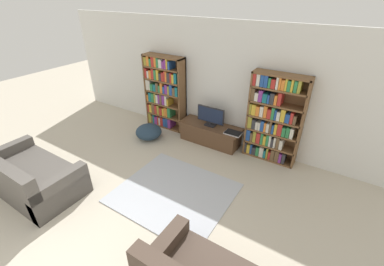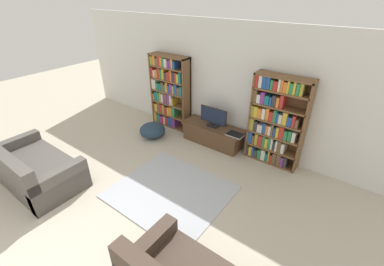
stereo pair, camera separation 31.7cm
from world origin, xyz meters
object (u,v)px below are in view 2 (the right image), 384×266
bookshelf_left (169,91)px  laptop (235,135)px  couch_left_sectional (34,170)px  television (213,117)px  beanbag_ottoman (152,130)px  bookshelf_right (275,122)px  tv_stand (213,134)px

bookshelf_left → laptop: 2.02m
laptop → couch_left_sectional: size_ratio=0.19×
television → beanbag_ottoman: 1.52m
television → beanbag_ottoman: (-1.31, -0.59, -0.50)m
bookshelf_right → tv_stand: bearing=-174.5°
tv_stand → laptop: size_ratio=4.04×
bookshelf_right → laptop: bearing=-163.8°
bookshelf_right → beanbag_ottoman: 2.79m
bookshelf_right → couch_left_sectional: bookshelf_right is taller
bookshelf_right → tv_stand: size_ratio=1.26×
laptop → beanbag_ottoman: bearing=-164.5°
bookshelf_left → couch_left_sectional: bookshelf_left is taller
couch_left_sectional → television: bearing=58.6°
television → bookshelf_right: bearing=6.3°
laptop → couch_left_sectional: bearing=-129.3°
bookshelf_left → television: (1.37, -0.14, -0.24)m
bookshelf_left → laptop: (1.96, -0.20, -0.45)m
bookshelf_right → television: 1.31m
bookshelf_right → couch_left_sectional: (-3.14, -3.18, -0.61)m
tv_stand → beanbag_ottoman: (-1.31, -0.60, -0.06)m
laptop → couch_left_sectional: 3.85m
television → laptop: size_ratio=1.82×
tv_stand → couch_left_sectional: (-1.86, -3.05, 0.05)m
bookshelf_left → television: bearing=-5.9°
bookshelf_right → tv_stand: (-1.28, -0.12, -0.66)m
tv_stand → beanbag_ottoman: size_ratio=2.35×
bookshelf_right → beanbag_ottoman: (-2.59, -0.73, -0.72)m
bookshelf_left → beanbag_ottoman: bookshelf_left is taller
bookshelf_left → tv_stand: (1.37, -0.12, -0.68)m
beanbag_ottoman → bookshelf_right: bearing=15.7°
beanbag_ottoman → tv_stand: bearing=24.8°
bookshelf_right → television: size_ratio=2.81×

